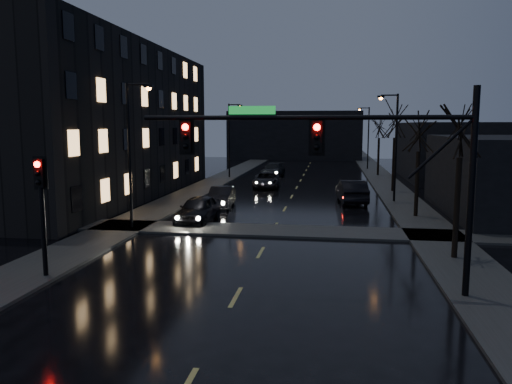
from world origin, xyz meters
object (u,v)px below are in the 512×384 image
(oncoming_car_a, at_px, (198,209))
(lead_car, at_px, (352,191))
(oncoming_car_c, at_px, (266,180))
(oncoming_car_d, at_px, (273,170))
(oncoming_car_b, at_px, (221,197))

(oncoming_car_a, bearing_deg, lead_car, 47.21)
(oncoming_car_c, bearing_deg, oncoming_car_d, 88.52)
(oncoming_car_b, xyz_separation_m, lead_car, (9.14, 3.46, 0.13))
(oncoming_car_a, distance_m, oncoming_car_d, 27.15)
(oncoming_car_a, distance_m, lead_car, 12.93)
(oncoming_car_a, bearing_deg, oncoming_car_d, 90.56)
(oncoming_car_a, height_order, oncoming_car_c, oncoming_car_a)
(oncoming_car_a, relative_size, oncoming_car_c, 0.90)
(oncoming_car_c, distance_m, lead_car, 10.96)
(oncoming_car_c, xyz_separation_m, lead_car, (7.43, -8.06, 0.15))
(oncoming_car_b, distance_m, lead_car, 9.77)
(oncoming_car_c, relative_size, lead_car, 0.98)
(oncoming_car_b, height_order, lead_car, lead_car)
(oncoming_car_a, relative_size, lead_car, 0.89)
(oncoming_car_b, xyz_separation_m, oncoming_car_d, (1.16, 21.62, 0.02))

